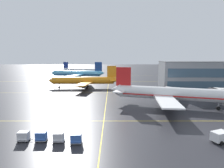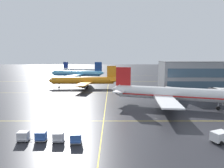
# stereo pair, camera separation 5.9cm
# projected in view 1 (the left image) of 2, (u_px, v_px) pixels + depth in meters

# --- Properties ---
(ground_plane) EXTENTS (600.00, 600.00, 0.00)m
(ground_plane) POSITION_uv_depth(u_px,v_px,m) (104.00, 118.00, 50.14)
(ground_plane) COLOR #28282D
(airliner_front_gate) EXTENTS (38.26, 32.66, 12.12)m
(airliner_front_gate) POSITION_uv_depth(u_px,v_px,m) (170.00, 94.00, 61.19)
(airliner_front_gate) COLOR white
(airliner_front_gate) RESTS_ON ground
(airliner_second_row) EXTENTS (34.91, 30.14, 10.87)m
(airliner_second_row) POSITION_uv_depth(u_px,v_px,m) (85.00, 81.00, 96.03)
(airliner_second_row) COLOR orange
(airliner_second_row) RESTS_ON ground
(airliner_third_row) EXTENTS (37.25, 31.85, 11.58)m
(airliner_third_row) POSITION_uv_depth(u_px,v_px,m) (78.00, 73.00, 131.28)
(airliner_third_row) COLOR #5BB7E5
(airliner_third_row) RESTS_ON ground
(airliner_far_left_stand) EXTENTS (33.16, 28.22, 10.34)m
(airliner_far_left_stand) POSITION_uv_depth(u_px,v_px,m) (80.00, 70.00, 165.14)
(airliner_far_left_stand) COLOR white
(airliner_far_left_stand) RESTS_ON ground
(taxiway_markings) EXTENTS (146.68, 161.17, 0.01)m
(taxiway_markings) POSITION_uv_depth(u_px,v_px,m) (108.00, 86.00, 102.53)
(taxiway_markings) COLOR yellow
(taxiway_markings) RESTS_ON ground
(service_truck_red_van) EXTENTS (4.50, 3.35, 2.10)m
(service_truck_red_van) POSITION_uv_depth(u_px,v_px,m) (222.00, 136.00, 36.34)
(service_truck_red_van) COLOR white
(service_truck_red_van) RESTS_ON ground
(baggage_cart_row_leftmost) EXTENTS (2.77, 1.73, 1.86)m
(baggage_cart_row_leftmost) POSITION_uv_depth(u_px,v_px,m) (24.00, 136.00, 36.70)
(baggage_cart_row_leftmost) COLOR #99999E
(baggage_cart_row_leftmost) RESTS_ON ground
(baggage_cart_row_second) EXTENTS (2.77, 1.73, 1.86)m
(baggage_cart_row_second) POSITION_uv_depth(u_px,v_px,m) (41.00, 136.00, 36.67)
(baggage_cart_row_second) COLOR #99999E
(baggage_cart_row_second) RESTS_ON ground
(baggage_cart_row_middle) EXTENTS (2.77, 1.73, 1.86)m
(baggage_cart_row_middle) POSITION_uv_depth(u_px,v_px,m) (59.00, 137.00, 36.30)
(baggage_cart_row_middle) COLOR #99999E
(baggage_cart_row_middle) RESTS_ON ground
(baggage_cart_row_fourth) EXTENTS (2.77, 1.73, 1.86)m
(baggage_cart_row_fourth) POSITION_uv_depth(u_px,v_px,m) (76.00, 138.00, 35.67)
(baggage_cart_row_fourth) COLOR #99999E
(baggage_cart_row_fourth) RESTS_ON ground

